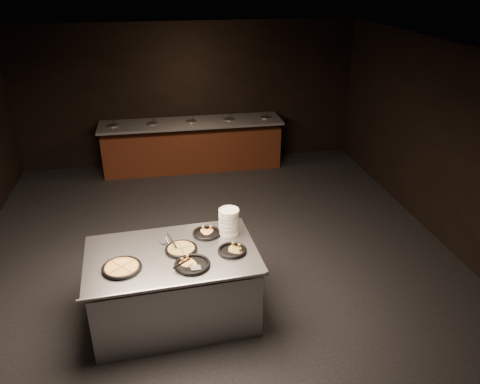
{
  "coord_description": "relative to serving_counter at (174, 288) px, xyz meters",
  "views": [
    {
      "loc": [
        -0.69,
        -5.62,
        3.86
      ],
      "look_at": [
        0.4,
        0.3,
        0.94
      ],
      "focal_mm": 35.0,
      "sensor_mm": 36.0,
      "label": 1
    }
  ],
  "objects": [
    {
      "name": "room",
      "position": [
        0.64,
        1.09,
        1.01
      ],
      "size": [
        7.02,
        8.02,
        2.92
      ],
      "color": "black",
      "rests_on": "ground"
    },
    {
      "name": "salad_bar",
      "position": [
        0.64,
        4.65,
        -0.01
      ],
      "size": [
        3.7,
        0.83,
        1.18
      ],
      "color": "#562214",
      "rests_on": "ground"
    },
    {
      "name": "serving_counter",
      "position": [
        0.0,
        0.0,
        0.0
      ],
      "size": [
        2.0,
        1.34,
        0.93
      ],
      "rotation": [
        0.0,
        0.0,
        0.06
      ],
      "color": "silver",
      "rests_on": "ground"
    },
    {
      "name": "plate_stack",
      "position": [
        0.71,
        0.31,
        0.65
      ],
      "size": [
        0.25,
        0.25,
        0.33
      ],
      "primitive_type": "cylinder",
      "color": "silver",
      "rests_on": "serving_counter"
    },
    {
      "name": "pan_veggie_whole",
      "position": [
        -0.54,
        -0.21,
        0.5
      ],
      "size": [
        0.43,
        0.43,
        0.04
      ],
      "rotation": [
        0.0,
        0.0,
        0.71
      ],
      "color": "black",
      "rests_on": "serving_counter"
    },
    {
      "name": "pan_cheese_whole",
      "position": [
        0.11,
        0.04,
        0.5
      ],
      "size": [
        0.37,
        0.37,
        0.04
      ],
      "rotation": [
        0.0,
        0.0,
        0.18
      ],
      "color": "black",
      "rests_on": "serving_counter"
    },
    {
      "name": "pan_cheese_slices_a",
      "position": [
        0.44,
        0.34,
        0.5
      ],
      "size": [
        0.34,
        0.34,
        0.04
      ],
      "rotation": [
        0.0,
        0.0,
        0.94
      ],
      "color": "black",
      "rests_on": "serving_counter"
    },
    {
      "name": "pan_cheese_slices_b",
      "position": [
        0.21,
        -0.29,
        0.5
      ],
      "size": [
        0.4,
        0.4,
        0.04
      ],
      "rotation": [
        0.0,
        0.0,
        1.92
      ],
      "color": "black",
      "rests_on": "serving_counter"
    },
    {
      "name": "pan_veggie_slices",
      "position": [
        0.68,
        -0.09,
        0.5
      ],
      "size": [
        0.33,
        0.33,
        0.04
      ],
      "rotation": [
        0.0,
        0.0,
        -0.52
      ],
      "color": "black",
      "rests_on": "serving_counter"
    },
    {
      "name": "server_left",
      "position": [
        -0.01,
        0.16,
        0.55
      ],
      "size": [
        0.21,
        0.27,
        0.15
      ],
      "rotation": [
        0.0,
        0.0,
        2.24
      ],
      "color": "silver",
      "rests_on": "serving_counter"
    },
    {
      "name": "server_right",
      "position": [
        0.14,
        -0.36,
        0.55
      ],
      "size": [
        0.3,
        0.09,
        0.14
      ],
      "rotation": [
        0.0,
        0.0,
        0.0
      ],
      "color": "silver",
      "rests_on": "serving_counter"
    }
  ]
}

